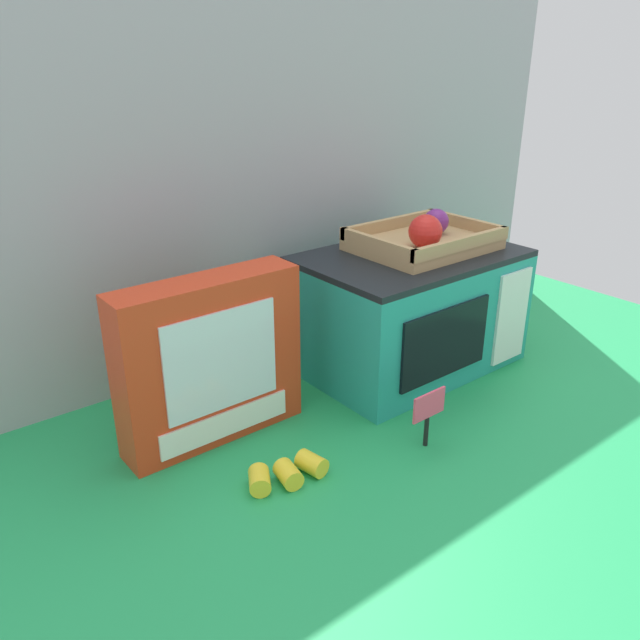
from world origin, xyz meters
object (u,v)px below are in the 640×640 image
Objects in this scene: toy_microwave at (409,310)px; loose_toy_banana at (287,473)px; food_groups_crate at (425,239)px; price_sign at (428,411)px; cookie_set_box at (210,361)px.

toy_microwave is 3.28× the size of loose_toy_banana.
food_groups_crate is 0.38m from price_sign.
toy_microwave is at bearing -179.31° from food_groups_crate.
food_groups_crate is 2.03× the size of loose_toy_banana.
cookie_set_box is 2.38× the size of loose_toy_banana.
loose_toy_banana is (0.02, -0.18, -0.12)m from cookie_set_box.
price_sign is (-0.19, -0.24, -0.05)m from toy_microwave.
food_groups_crate is 2.65× the size of price_sign.
price_sign is at bearing -15.63° from loose_toy_banana.
toy_microwave is at bearing 21.55° from loose_toy_banana.
food_groups_crate is at bearing 45.90° from price_sign.
cookie_set_box is at bearing 178.46° from toy_microwave.
cookie_set_box is 0.22m from loose_toy_banana.
toy_microwave is at bearing 50.67° from price_sign.
toy_microwave is 0.15m from food_groups_crate.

